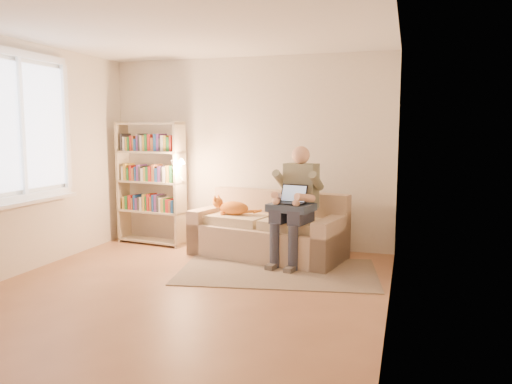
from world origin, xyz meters
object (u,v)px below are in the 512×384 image
(laptop, at_px, (291,199))
(person, at_px, (296,198))
(sofa, at_px, (269,233))
(bookshelf, at_px, (151,177))
(cat, at_px, (233,207))

(laptop, bearing_deg, person, 88.39)
(sofa, distance_m, person, 0.69)
(bookshelf, bearing_deg, laptop, -5.74)
(person, bearing_deg, cat, 178.33)
(sofa, height_order, laptop, laptop)
(sofa, height_order, cat, sofa)
(laptop, xyz_separation_m, bookshelf, (-2.16, 0.55, 0.15))
(person, relative_size, bookshelf, 0.82)
(laptop, bearing_deg, bookshelf, 177.70)
(cat, xyz_separation_m, laptop, (0.86, -0.34, 0.19))
(sofa, bearing_deg, laptop, -31.92)
(sofa, distance_m, cat, 0.57)
(sofa, relative_size, person, 1.45)
(bookshelf, bearing_deg, cat, -0.55)
(person, xyz_separation_m, cat, (-0.89, 0.22, -0.18))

